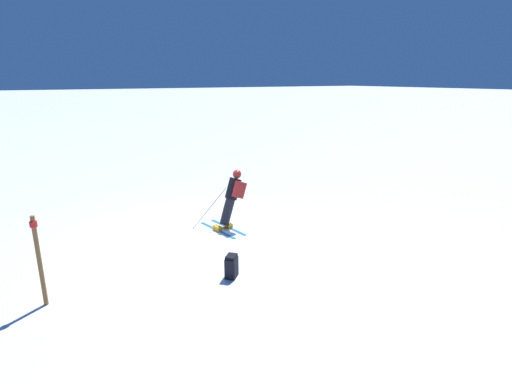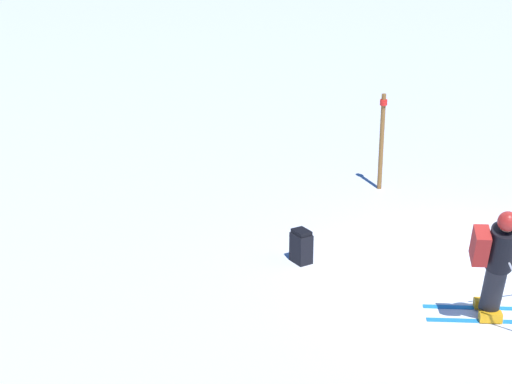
# 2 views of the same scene
# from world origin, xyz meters

# --- Properties ---
(ground_plane) EXTENTS (300.00, 300.00, 0.00)m
(ground_plane) POSITION_xyz_m (0.00, 0.00, 0.00)
(ground_plane) COLOR white
(skier) EXTENTS (1.42, 1.63, 1.65)m
(skier) POSITION_xyz_m (-1.55, -0.02, 0.89)
(skier) COLOR #1E7AC6
(skier) RESTS_ON ground
(spare_backpack) EXTENTS (0.37, 0.37, 0.50)m
(spare_backpack) POSITION_xyz_m (-0.16, 2.60, 0.24)
(spare_backpack) COLOR black
(spare_backpack) RESTS_ON ground
(trail_marker) EXTENTS (0.13, 0.13, 1.74)m
(trail_marker) POSITION_xyz_m (3.30, 1.78, 0.96)
(trail_marker) COLOR brown
(trail_marker) RESTS_ON ground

